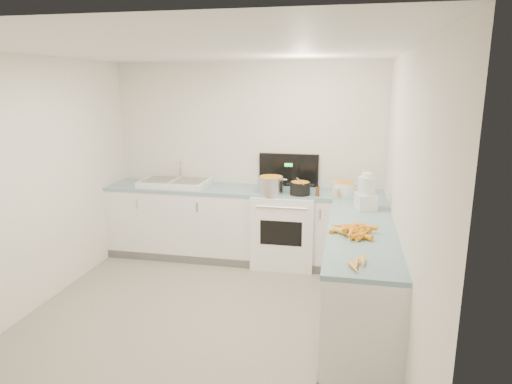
% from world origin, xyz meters
% --- Properties ---
extents(floor, '(3.50, 4.00, 0.00)m').
position_xyz_m(floor, '(0.00, 0.00, 0.00)').
color(floor, gray).
rests_on(floor, ground).
extents(ceiling, '(3.50, 4.00, 0.00)m').
position_xyz_m(ceiling, '(0.00, 0.00, 2.50)').
color(ceiling, silver).
rests_on(ceiling, ground).
extents(wall_back, '(3.50, 0.00, 2.50)m').
position_xyz_m(wall_back, '(0.00, 2.00, 1.25)').
color(wall_back, silver).
rests_on(wall_back, ground).
extents(wall_front, '(3.50, 0.00, 2.50)m').
position_xyz_m(wall_front, '(0.00, -2.00, 1.25)').
color(wall_front, silver).
rests_on(wall_front, ground).
extents(wall_left, '(0.00, 4.00, 2.50)m').
position_xyz_m(wall_left, '(-1.75, 0.00, 1.25)').
color(wall_left, silver).
rests_on(wall_left, ground).
extents(wall_right, '(0.00, 4.00, 2.50)m').
position_xyz_m(wall_right, '(1.75, 0.00, 1.25)').
color(wall_right, silver).
rests_on(wall_right, ground).
extents(counter_back, '(3.50, 0.62, 0.94)m').
position_xyz_m(counter_back, '(0.00, 1.70, 0.47)').
color(counter_back, white).
rests_on(counter_back, ground).
extents(counter_right, '(0.62, 2.20, 0.94)m').
position_xyz_m(counter_right, '(1.45, 0.30, 0.47)').
color(counter_right, white).
rests_on(counter_right, ground).
extents(stove, '(0.76, 0.65, 1.36)m').
position_xyz_m(stove, '(0.55, 1.69, 0.47)').
color(stove, white).
rests_on(stove, ground).
extents(sink, '(0.86, 0.52, 0.31)m').
position_xyz_m(sink, '(-0.90, 1.70, 0.98)').
color(sink, white).
rests_on(sink, counter_back).
extents(steel_pot, '(0.35, 0.35, 0.23)m').
position_xyz_m(steel_pot, '(0.40, 1.52, 1.03)').
color(steel_pot, silver).
rests_on(steel_pot, stove).
extents(black_pot, '(0.31, 0.31, 0.17)m').
position_xyz_m(black_pot, '(0.75, 1.53, 1.01)').
color(black_pot, black).
rests_on(black_pot, stove).
extents(wooden_spoon, '(0.13, 0.36, 0.02)m').
position_xyz_m(wooden_spoon, '(0.75, 1.53, 1.10)').
color(wooden_spoon, '#AD7A47').
rests_on(wooden_spoon, black_pot).
extents(mixing_bowl, '(0.31, 0.31, 0.13)m').
position_xyz_m(mixing_bowl, '(1.26, 1.70, 1.01)').
color(mixing_bowl, white).
rests_on(mixing_bowl, counter_back).
extents(extract_bottle, '(0.05, 0.05, 0.11)m').
position_xyz_m(extract_bottle, '(0.96, 1.49, 1.00)').
color(extract_bottle, '#593319').
rests_on(extract_bottle, counter_back).
extents(spice_jar, '(0.05, 0.05, 0.09)m').
position_xyz_m(spice_jar, '(1.18, 1.52, 0.99)').
color(spice_jar, '#E5B266').
rests_on(spice_jar, counter_back).
extents(food_processor, '(0.24, 0.27, 0.39)m').
position_xyz_m(food_processor, '(1.49, 1.02, 1.11)').
color(food_processor, white).
rests_on(food_processor, counter_right).
extents(carrot_pile, '(0.43, 0.45, 0.08)m').
position_xyz_m(carrot_pile, '(1.39, 0.15, 0.97)').
color(carrot_pile, orange).
rests_on(carrot_pile, counter_right).
extents(peeled_carrots, '(0.13, 0.29, 0.04)m').
position_xyz_m(peeled_carrots, '(1.40, -0.59, 0.96)').
color(peeled_carrots, '#FFA126').
rests_on(peeled_carrots, counter_right).
extents(peelings, '(0.21, 0.20, 0.01)m').
position_xyz_m(peelings, '(-1.15, 1.70, 1.02)').
color(peelings, tan).
rests_on(peelings, sink).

